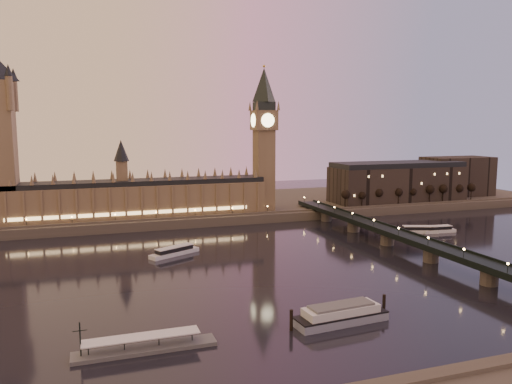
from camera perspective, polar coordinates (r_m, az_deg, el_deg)
ground at (r=238.84m, az=-1.55°, el=-8.74°), size 700.00×700.00×0.00m
far_embankment at (r=401.40m, az=-4.45°, el=-1.65°), size 560.00×130.00×6.00m
palace_of_westminster at (r=344.11m, az=-14.02°, el=-0.24°), size 180.00×26.62×52.00m
big_ben at (r=361.16m, az=0.92°, el=7.07°), size 17.68×17.68×104.00m
westminster_bridge at (r=277.76m, az=16.89°, el=-5.57°), size 13.20×260.00×15.30m
city_block at (r=439.88m, az=18.01°, el=1.34°), size 155.00×45.00×34.00m
bare_tree_0 at (r=379.14m, az=10.26°, el=-0.42°), size 6.06×6.06×12.31m
bare_tree_1 at (r=386.46m, az=12.17°, el=-0.32°), size 6.06×6.06×12.31m
bare_tree_2 at (r=394.19m, az=14.00°, el=-0.23°), size 6.06×6.06×12.31m
bare_tree_3 at (r=402.32m, az=15.77°, el=-0.13°), size 6.06×6.06×12.31m
bare_tree_4 at (r=410.81m, az=17.46°, el=-0.04°), size 6.06×6.06×12.31m
bare_tree_5 at (r=419.64m, az=19.08°, el=0.04°), size 6.06×6.06×12.31m
bare_tree_6 at (r=428.80m, az=20.64°, el=0.13°), size 6.06×6.06×12.31m
bare_tree_7 at (r=438.26m, az=22.12°, el=0.20°), size 6.06×6.06×12.31m
bare_tree_8 at (r=448.00m, az=23.55°, el=0.28°), size 6.06×6.06×12.31m
cruise_boat_a at (r=265.77m, az=-9.30°, el=-6.70°), size 28.01×18.64×4.54m
cruise_boat_b at (r=331.71m, az=18.02°, el=-4.13°), size 25.09×13.98×4.52m
cruise_boat_c at (r=337.38m, az=20.13°, el=-4.04°), size 22.29×7.86×4.37m
moored_barge at (r=178.05m, az=9.68°, el=-13.63°), size 38.43×12.01×7.07m
pontoon_pier at (r=160.01m, az=-12.61°, el=-16.90°), size 42.59×7.10×11.36m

